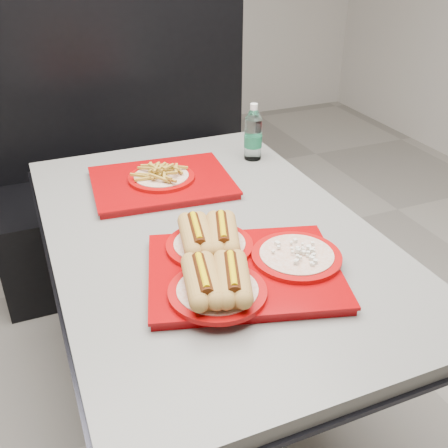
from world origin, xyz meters
name	(u,v)px	position (x,y,z in m)	size (l,w,h in m)	color
ground	(212,404)	(0.00, 0.00, 0.00)	(6.00, 6.00, 0.00)	gray
diner_table	(210,274)	(0.00, 0.00, 0.58)	(0.92, 1.42, 0.75)	black
booth_bench	(130,185)	(0.00, 1.09, 0.40)	(1.30, 0.57, 1.35)	black
tray_near	(236,264)	(-0.02, -0.25, 0.79)	(0.56, 0.49, 0.10)	#880306
tray_far	(162,179)	(-0.05, 0.32, 0.78)	(0.49, 0.40, 0.09)	#880306
water_bottle	(253,135)	(0.34, 0.42, 0.84)	(0.07, 0.07, 0.21)	silver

